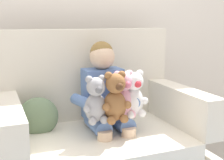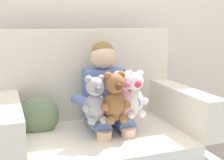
{
  "view_description": "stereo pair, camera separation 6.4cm",
  "coord_description": "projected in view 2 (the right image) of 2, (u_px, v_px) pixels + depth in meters",
  "views": [
    {
      "loc": [
        -0.64,
        -1.78,
        1.16
      ],
      "look_at": [
        0.06,
        -0.05,
        0.79
      ],
      "focal_mm": 48.88,
      "sensor_mm": 36.0,
      "label": 1
    },
    {
      "loc": [
        -0.58,
        -1.8,
        1.16
      ],
      "look_at": [
        0.06,
        -0.05,
        0.79
      ],
      "focal_mm": 48.88,
      "sensor_mm": 36.0,
      "label": 2
    }
  ],
  "objects": [
    {
      "name": "plush_white",
      "position": [
        134.0,
        95.0,
        1.94
      ],
      "size": [
        0.18,
        0.14,
        0.3
      ],
      "rotation": [
        0.0,
        0.0,
        -0.1
      ],
      "color": "white",
      "rests_on": "armchair"
    },
    {
      "name": "throw_pillow",
      "position": [
        39.0,
        116.0,
        1.99
      ],
      "size": [
        0.27,
        0.15,
        0.26
      ],
      "primitive_type": "ellipsoid",
      "rotation": [
        0.0,
        0.0,
        -0.1
      ],
      "color": "slate",
      "rests_on": "armchair"
    },
    {
      "name": "seated_child",
      "position": [
        106.0,
        97.0,
        2.03
      ],
      "size": [
        0.45,
        0.39,
        0.82
      ],
      "rotation": [
        0.0,
        0.0,
        0.12
      ],
      "color": "#597AB7",
      "rests_on": "armchair"
    },
    {
      "name": "plush_pink",
      "position": [
        124.0,
        96.0,
        1.92
      ],
      "size": [
        0.18,
        0.15,
        0.3
      ],
      "rotation": [
        0.0,
        0.0,
        -0.16
      ],
      "color": "#EAA8BC",
      "rests_on": "armchair"
    },
    {
      "name": "plush_grey",
      "position": [
        95.0,
        101.0,
        1.82
      ],
      "size": [
        0.17,
        0.14,
        0.29
      ],
      "rotation": [
        0.0,
        0.0,
        0.27
      ],
      "color": "#9E9EA3",
      "rests_on": "armchair"
    },
    {
      "name": "back_wall",
      "position": [
        75.0,
        2.0,
        2.44
      ],
      "size": [
        6.0,
        0.1,
        2.6
      ],
      "primitive_type": "cube",
      "color": "silver",
      "rests_on": "ground"
    },
    {
      "name": "armchair",
      "position": [
        99.0,
        143.0,
        2.06
      ],
      "size": [
        1.28,
        0.85,
        1.1
      ],
      "color": "silver",
      "rests_on": "ground"
    },
    {
      "name": "plush_brown",
      "position": [
        115.0,
        98.0,
        1.83
      ],
      "size": [
        0.19,
        0.15,
        0.31
      ],
      "rotation": [
        0.0,
        0.0,
        0.02
      ],
      "color": "brown",
      "rests_on": "armchair"
    }
  ]
}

